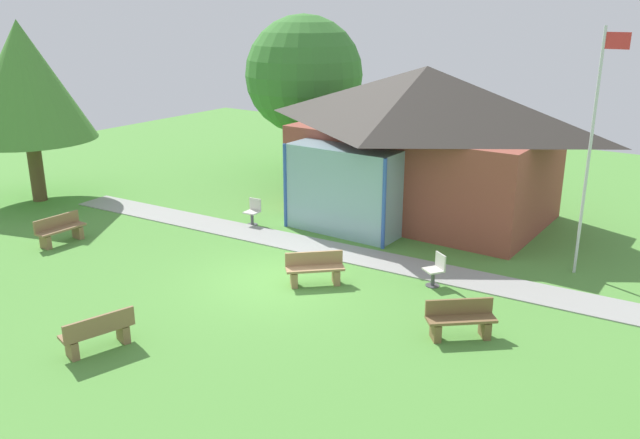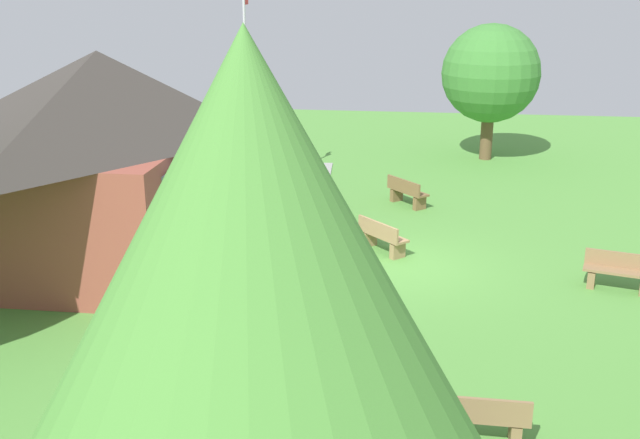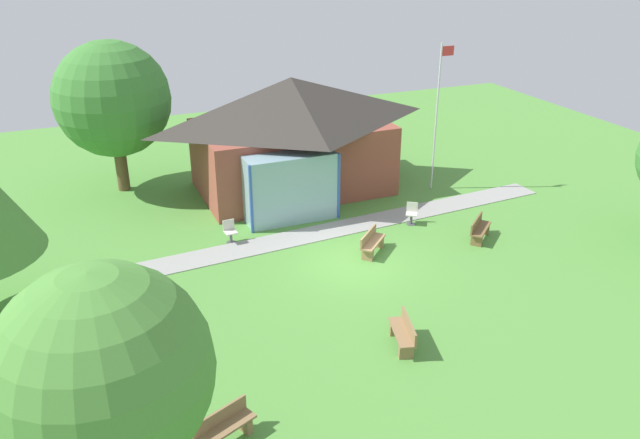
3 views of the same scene
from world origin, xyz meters
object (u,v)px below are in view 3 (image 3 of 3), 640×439
at_px(bench_front_left, 224,428).
at_px(bench_rear_near_path, 372,243).
at_px(bench_mid_left, 151,318).
at_px(tree_behind_pavilion_left, 112,99).
at_px(patio_chair_lawn_spare, 412,214).
at_px(patio_chair_west, 230,232).
at_px(bench_front_center, 403,334).
at_px(pavilion, 292,134).
at_px(flagpole, 437,112).
at_px(bench_mid_right, 479,230).
at_px(tree_lawn_corner, 103,372).

bearing_deg(bench_front_left, bench_rear_near_path, -158.82).
height_order(bench_mid_left, tree_behind_pavilion_left, tree_behind_pavilion_left).
bearing_deg(patio_chair_lawn_spare, bench_mid_left, 51.41).
bearing_deg(patio_chair_west, patio_chair_lawn_spare, 166.64).
relative_size(bench_rear_near_path, tree_behind_pavilion_left, 0.21).
bearing_deg(bench_front_center, bench_mid_left, 76.68).
bearing_deg(pavilion, flagpole, -20.52).
bearing_deg(tree_behind_pavilion_left, patio_chair_lawn_spare, -38.94).
xyz_separation_m(bench_front_left, patio_chair_west, (2.84, 9.91, 0.01)).
xyz_separation_m(flagpole, bench_mid_left, (-13.49, -6.50, -3.11)).
xyz_separation_m(bench_front_center, bench_mid_right, (5.97, 4.84, 0.00)).
bearing_deg(bench_mid_right, tree_lawn_corner, -10.27).
height_order(pavilion, bench_rear_near_path, pavilion).
distance_m(bench_mid_left, patio_chair_west, 5.95).
distance_m(flagpole, bench_front_left, 17.54).
bearing_deg(bench_front_center, bench_mid_right, -35.48).
relative_size(bench_mid_left, tree_lawn_corner, 0.26).
xyz_separation_m(flagpole, bench_front_center, (-7.09, -10.02, -3.11)).
height_order(bench_front_center, patio_chair_lawn_spare, patio_chair_lawn_spare).
relative_size(pavilion, bench_rear_near_path, 6.51).
bearing_deg(bench_rear_near_path, tree_lawn_corner, -1.12).
bearing_deg(tree_behind_pavilion_left, bench_front_center, -69.31).
bearing_deg(bench_rear_near_path, patio_chair_west, -75.65).
height_order(pavilion, bench_mid_right, pavilion).
height_order(patio_chair_west, tree_lawn_corner, tree_lawn_corner).
xyz_separation_m(bench_rear_near_path, bench_front_left, (-7.31, -7.08, 0.00)).
xyz_separation_m(pavilion, patio_chair_west, (-3.96, -4.01, -2.21)).
xyz_separation_m(bench_front_center, bench_rear_near_path, (1.73, 5.39, 0.00)).
distance_m(flagpole, patio_chair_west, 10.47).
distance_m(bench_mid_left, tree_behind_pavilion_left, 12.28).
distance_m(bench_mid_right, patio_chair_lawn_spare, 2.76).
xyz_separation_m(flagpole, tree_lawn_corner, (-14.98, -13.37, 0.34)).
distance_m(pavilion, bench_mid_right, 9.05).
relative_size(bench_front_center, patio_chair_west, 1.82).
distance_m(flagpole, bench_mid_right, 6.15).
distance_m(bench_front_center, bench_mid_left, 7.30).
distance_m(pavilion, bench_rear_near_path, 7.20).
height_order(bench_front_left, tree_lawn_corner, tree_lawn_corner).
relative_size(bench_front_left, patio_chair_west, 1.81).
height_order(pavilion, tree_behind_pavilion_left, tree_behind_pavilion_left).
height_order(pavilion, tree_lawn_corner, tree_lawn_corner).
height_order(bench_front_center, bench_front_left, same).
height_order(bench_front_center, patio_chair_west, patio_chair_west).
height_order(pavilion, bench_front_center, pavilion).
bearing_deg(patio_chair_lawn_spare, bench_front_center, 91.58).
bearing_deg(bench_mid_left, tree_lawn_corner, -10.91).
distance_m(pavilion, tree_lawn_corner, 18.08).
height_order(flagpole, bench_mid_right, flagpole).
height_order(bench_mid_left, bench_mid_right, same).
xyz_separation_m(bench_mid_right, patio_chair_west, (-8.71, 3.37, 0.01)).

